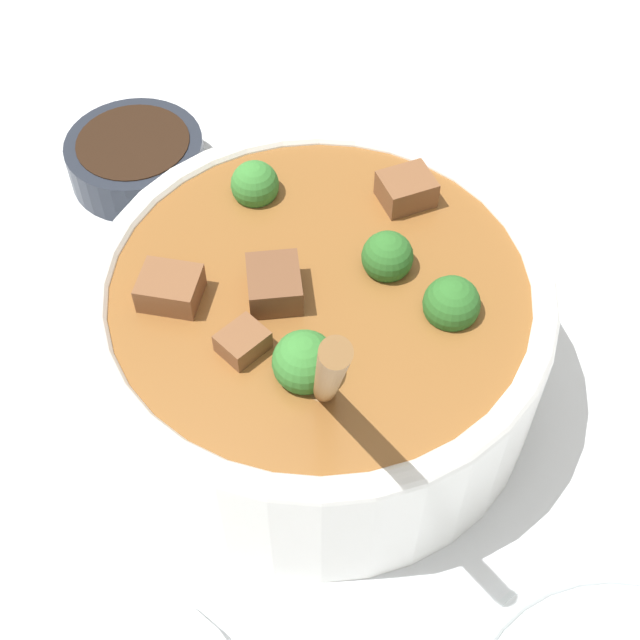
% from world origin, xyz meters
% --- Properties ---
extents(ground_plane, '(4.00, 4.00, 0.00)m').
position_xyz_m(ground_plane, '(0.00, 0.00, 0.00)').
color(ground_plane, silver).
extents(stew_bowl, '(0.29, 0.28, 0.26)m').
position_xyz_m(stew_bowl, '(-0.00, -0.00, 0.06)').
color(stew_bowl, white).
rests_on(stew_bowl, ground_plane).
extents(condiment_bowl, '(0.11, 0.11, 0.04)m').
position_xyz_m(condiment_bowl, '(0.13, 0.21, 0.02)').
color(condiment_bowl, '#232833').
rests_on(condiment_bowl, ground_plane).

